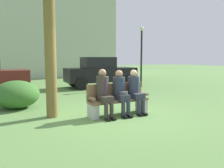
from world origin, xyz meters
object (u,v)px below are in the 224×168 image
at_px(park_bench, 118,100).
at_px(shrub_near_bench, 16,94).
at_px(parked_car_far, 100,72).
at_px(seated_man_middle, 121,90).
at_px(street_lamp, 141,50).
at_px(seated_man_left, 104,91).
at_px(seated_man_right, 135,89).

xyz_separation_m(park_bench, shrub_near_bench, (-2.49, 2.24, 0.04)).
distance_m(park_bench, parked_car_far, 6.34).
height_order(park_bench, seated_man_middle, seated_man_middle).
bearing_deg(shrub_near_bench, parked_car_far, 37.74).
distance_m(park_bench, street_lamp, 6.58).
distance_m(seated_man_left, seated_man_right, 1.03).
xyz_separation_m(shrub_near_bench, street_lamp, (6.73, 2.50, 1.62)).
relative_size(seated_man_left, street_lamp, 0.40).
xyz_separation_m(park_bench, seated_man_left, (-0.51, -0.12, 0.32)).
bearing_deg(street_lamp, seated_man_left, -134.31).
xyz_separation_m(seated_man_left, street_lamp, (4.75, 4.87, 1.33)).
relative_size(seated_man_right, parked_car_far, 0.32).
height_order(seated_man_left, seated_man_right, seated_man_left).
bearing_deg(seated_man_middle, park_bench, 98.41).
bearing_deg(seated_man_left, street_lamp, 45.69).
relative_size(park_bench, parked_car_far, 0.45).
bearing_deg(street_lamp, shrub_near_bench, -159.61).
xyz_separation_m(seated_man_left, seated_man_middle, (0.52, -0.01, -0.02)).
height_order(seated_man_middle, parked_car_far, parked_car_far).
bearing_deg(parked_car_far, seated_man_middle, -110.28).
xyz_separation_m(park_bench, street_lamp, (4.24, 4.74, 1.65)).
height_order(park_bench, street_lamp, street_lamp).
distance_m(park_bench, seated_man_right, 0.62).
distance_m(seated_man_right, parked_car_far, 6.28).
distance_m(park_bench, seated_man_left, 0.61).
height_order(shrub_near_bench, parked_car_far, parked_car_far).
bearing_deg(parked_car_far, seated_man_left, -114.56).
bearing_deg(street_lamp, seated_man_middle, -130.91).
height_order(park_bench, parked_car_far, parked_car_far).
height_order(seated_man_right, parked_car_far, parked_car_far).
xyz_separation_m(seated_man_middle, seated_man_right, (0.50, 0.01, 0.00)).
bearing_deg(seated_man_middle, parked_car_far, 69.72).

